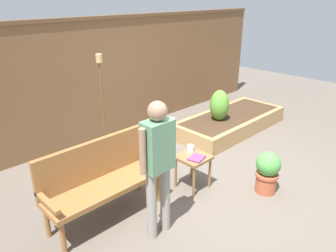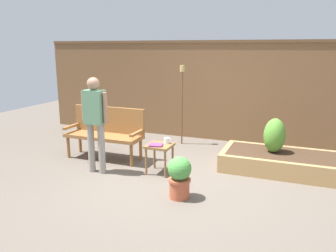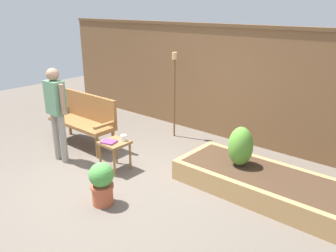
% 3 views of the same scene
% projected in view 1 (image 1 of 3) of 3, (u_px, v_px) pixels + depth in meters
% --- Properties ---
extents(ground_plane, '(14.00, 14.00, 0.00)m').
position_uv_depth(ground_plane, '(218.00, 185.00, 4.56)').
color(ground_plane, '#60564C').
extents(fence_back, '(8.40, 0.14, 2.16)m').
position_uv_depth(fence_back, '(107.00, 77.00, 5.86)').
color(fence_back, brown).
rests_on(fence_back, ground_plane).
extents(garden_bench, '(1.44, 0.48, 0.94)m').
position_uv_depth(garden_bench, '(100.00, 175.00, 3.76)').
color(garden_bench, '#936033').
rests_on(garden_bench, ground_plane).
extents(side_table, '(0.40, 0.40, 0.48)m').
position_uv_depth(side_table, '(193.00, 162.00, 4.37)').
color(side_table, olive).
rests_on(side_table, ground_plane).
extents(cup_on_table, '(0.13, 0.09, 0.09)m').
position_uv_depth(cup_on_table, '(191.00, 148.00, 4.45)').
color(cup_on_table, white).
rests_on(cup_on_table, side_table).
extents(book_on_table, '(0.25, 0.22, 0.03)m').
position_uv_depth(book_on_table, '(197.00, 158.00, 4.26)').
color(book_on_table, '#7F3875').
rests_on(book_on_table, side_table).
extents(potted_boxwood, '(0.32, 0.32, 0.59)m').
position_uv_depth(potted_boxwood, '(267.00, 171.00, 4.30)').
color(potted_boxwood, '#B75638').
rests_on(potted_boxwood, ground_plane).
extents(raised_planter_bed, '(2.40, 1.00, 0.30)m').
position_uv_depth(raised_planter_bed, '(230.00, 122.00, 6.37)').
color(raised_planter_bed, '#AD8451').
rests_on(raised_planter_bed, ground_plane).
extents(shrub_near_bench, '(0.35, 0.35, 0.58)m').
position_uv_depth(shrub_near_bench, '(219.00, 105.00, 5.97)').
color(shrub_near_bench, brown).
rests_on(shrub_near_bench, raised_planter_bed).
extents(tiki_torch, '(0.10, 0.10, 1.66)m').
position_uv_depth(tiki_torch, '(101.00, 87.00, 5.09)').
color(tiki_torch, brown).
rests_on(tiki_torch, ground_plane).
extents(person_by_bench, '(0.47, 0.20, 1.56)m').
position_uv_depth(person_by_bench, '(158.00, 159.00, 3.31)').
color(person_by_bench, gray).
rests_on(person_by_bench, ground_plane).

